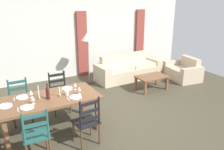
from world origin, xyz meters
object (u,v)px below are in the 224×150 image
dining_table (49,102)px  dining_chair_far_left (20,101)px  dining_chair_near_left (36,135)px  standing_lamp (88,39)px  armchair_upholstered (184,71)px  wine_glass_far_right (75,85)px  coffee_cup_primary (67,93)px  wine_bottle (48,93)px  dining_chair_far_right (59,93)px  couch (128,70)px  wine_glass_near_left (33,98)px  wine_glass_far_left (31,93)px  coffee_table (152,78)px  dining_chair_near_right (87,121)px  wine_glass_near_right (79,89)px

dining_table → dining_chair_far_left: (-0.46, 0.72, -0.19)m
dining_chair_near_left → standing_lamp: standing_lamp is taller
dining_chair_near_left → armchair_upholstered: size_ratio=0.76×
dining_chair_far_left → dining_chair_near_left: bearing=-88.6°
dining_table → wine_glass_far_right: size_ratio=11.80×
armchair_upholstered → standing_lamp: size_ratio=0.77×
dining_table → dining_chair_near_left: (-0.42, -0.75, -0.19)m
dining_chair_near_left → coffee_cup_primary: (0.76, 0.68, 0.32)m
wine_bottle → armchair_upholstered: 4.96m
armchair_upholstered → dining_chair_far_right: bearing=-176.6°
wine_bottle → wine_glass_far_right: bearing=17.3°
dining_chair_far_left → couch: (3.60, 1.30, -0.19)m
wine_glass_far_right → standing_lamp: standing_lamp is taller
dining_chair_far_left → wine_glass_near_left: 0.95m
wine_glass_near_left → dining_chair_far_right: bearing=51.5°
coffee_cup_primary → wine_glass_far_left: bearing=160.3°
coffee_table → dining_chair_near_right: bearing=-150.2°
coffee_table → armchair_upholstered: 1.59m
wine_bottle → armchair_upholstered: wine_bottle is taller
wine_glass_far_left → coffee_table: size_ratio=0.18×
dining_chair_far_right → wine_glass_far_right: 0.77m
dining_chair_far_right → couch: size_ratio=0.42×
standing_lamp → dining_chair_near_left: bearing=-126.9°
wine_glass_far_left → wine_glass_near_left: bearing=-93.7°
dining_chair_far_right → coffee_cup_primary: size_ratio=10.67×
armchair_upholstered → dining_chair_near_right: bearing=-157.2°
dining_chair_near_left → armchair_upholstered: (5.19, 1.80, -0.23)m
wine_glass_near_left → wine_glass_far_left: (0.02, 0.29, 0.00)m
dining_table → wine_glass_far_left: size_ratio=11.80×
armchair_upholstered → wine_bottle: bearing=-167.0°
wine_glass_near_left → wine_glass_far_left: 0.29m
dining_table → couch: (3.14, 2.02, -0.37)m
dining_table → wine_glass_far_right: bearing=12.9°
wine_glass_far_right → armchair_upholstered: size_ratio=0.13×
dining_chair_far_right → wine_glass_far_right: (0.17, -0.65, 0.38)m
dining_table → standing_lamp: size_ratio=1.16×
couch → wine_glass_near_left: bearing=-148.0°
dining_chair_far_left → dining_chair_near_right: bearing=-57.8°
dining_chair_near_right → wine_glass_near_right: dining_chair_near_right is taller
dining_table → coffee_table: size_ratio=2.11×
wine_glass_near_left → dining_chair_near_left: bearing=-99.7°
dining_chair_near_left → coffee_cup_primary: size_ratio=10.67×
armchair_upholstered → dining_chair_near_left: bearing=-160.9°
dining_table → coffee_cup_primary: 0.37m
coffee_cup_primary → coffee_table: 3.02m
dining_chair_near_left → dining_chair_far_right: same height
wine_bottle → wine_glass_far_right: size_ratio=1.96×
dining_chair_far_right → couch: 3.00m
dining_table → coffee_table: 3.31m
armchair_upholstered → dining_table: bearing=-167.6°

